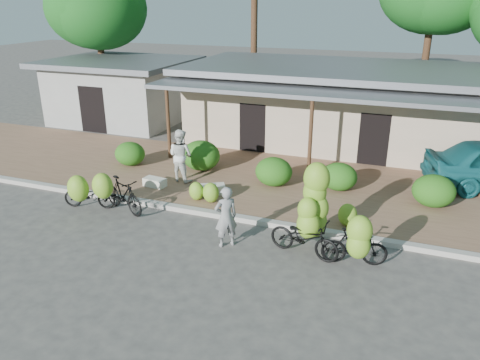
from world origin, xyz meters
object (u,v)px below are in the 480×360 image
at_px(bystander, 181,155).
at_px(vendor, 226,217).
at_px(bike_far_left, 86,193).
at_px(tree_back_left, 95,6).
at_px(bike_left, 119,193).
at_px(bike_center, 309,220).
at_px(sack_far, 155,182).
at_px(sack_near, 212,189).
at_px(bike_right, 356,243).

bearing_deg(bystander, vendor, 143.26).
bearing_deg(bike_far_left, vendor, -110.60).
height_order(tree_back_left, bike_left, tree_back_left).
relative_size(bike_left, bike_center, 0.80).
bearing_deg(bike_far_left, sack_far, -40.94).
xyz_separation_m(sack_near, vendor, (1.64, -2.79, 0.56)).
height_order(bike_center, vendor, bike_center).
height_order(bike_right, vendor, vendor).
bearing_deg(sack_far, bike_left, -91.24).
height_order(bike_far_left, sack_far, bike_far_left).
bearing_deg(tree_back_left, bike_center, -39.21).
distance_m(bike_center, bike_right, 1.33).
bearing_deg(tree_back_left, sack_far, -47.49).
bearing_deg(sack_near, bike_right, -29.26).
distance_m(sack_near, bystander, 1.81).
distance_m(tree_back_left, bystander, 14.03).
relative_size(bike_left, bike_right, 1.12).
bearing_deg(bike_far_left, tree_back_left, 19.66).
relative_size(bike_far_left, vendor, 1.03).
distance_m(bike_left, bystander, 2.88).
distance_m(bike_far_left, vendor, 4.84).
relative_size(bike_center, bystander, 1.27).
bearing_deg(bystander, tree_back_left, -31.34).
xyz_separation_m(sack_near, sack_far, (-2.06, -0.08, -0.01)).
xyz_separation_m(sack_far, bystander, (0.59, 0.82, 0.77)).
xyz_separation_m(bike_far_left, bike_center, (6.86, -0.06, 0.32)).
bearing_deg(vendor, bike_left, -51.68).
distance_m(bike_left, vendor, 3.82).
xyz_separation_m(bike_center, vendor, (-2.06, -0.50, -0.05)).
height_order(bike_left, sack_far, bike_left).
xyz_separation_m(bike_center, bystander, (-5.17, 3.02, 0.15)).
bearing_deg(sack_near, bike_far_left, -144.81).
xyz_separation_m(bike_right, bystander, (-6.40, 3.50, 0.34)).
relative_size(vendor, bystander, 0.91).
xyz_separation_m(bike_center, bike_right, (1.23, -0.47, -0.19)).
bearing_deg(sack_near, tree_back_left, 138.60).
bearing_deg(vendor, sack_near, -100.00).
bearing_deg(sack_near, bike_center, -31.73).
relative_size(tree_back_left, bike_center, 3.32).
xyz_separation_m(bike_far_left, bike_right, (8.09, -0.54, 0.13)).
xyz_separation_m(tree_back_left, bike_center, (14.83, -12.10, -4.75)).
distance_m(bike_right, bystander, 7.30).
distance_m(bike_right, sack_far, 7.50).
distance_m(bike_far_left, bike_center, 6.87).
bearing_deg(bike_center, sack_near, 70.60).
relative_size(bike_far_left, bike_center, 0.74).
distance_m(tree_back_left, bike_center, 19.72).
relative_size(sack_near, bystander, 0.47).
xyz_separation_m(tree_back_left, bike_left, (9.02, -11.86, -4.98)).
relative_size(tree_back_left, vendor, 4.63).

